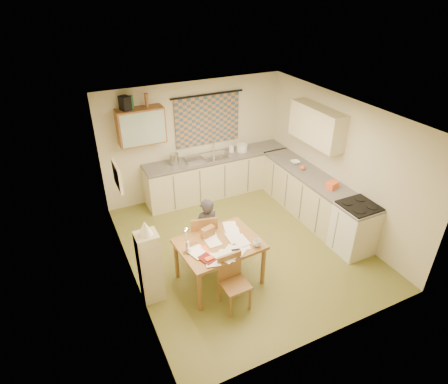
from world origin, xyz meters
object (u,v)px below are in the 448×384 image
counter_back (219,175)px  chair_far (203,245)px  stove (355,228)px  person (207,231)px  counter_right (313,198)px  dining_table (219,261)px  shelf_stand (150,267)px

counter_back → chair_far: size_ratio=3.44×
stove → person: (-2.44, 0.89, 0.13)m
counter_right → dining_table: bearing=-161.4°
counter_right → stove: stove is taller
counter_right → stove: bearing=-90.0°
chair_far → counter_back: bearing=-108.7°
counter_right → person: (-2.44, -0.27, 0.16)m
person → shelf_stand: size_ratio=1.02×
stove → shelf_stand: bearing=173.1°
stove → dining_table: stove is taller
stove → chair_far: 2.66m
stove → chair_far: (-2.49, 0.91, -0.18)m
chair_far → person: size_ratio=0.79×
chair_far → person: (0.06, -0.02, 0.31)m
counter_back → dining_table: counter_back is taller
stove → shelf_stand: shelf_stand is taller
chair_far → person: person is taller
dining_table → person: bearing=82.7°
counter_right → chair_far: bearing=-174.3°
counter_right → chair_far: (-2.49, -0.25, -0.15)m
chair_far → shelf_stand: shelf_stand is taller
shelf_stand → chair_far: bearing=24.8°
chair_far → person: 0.32m
dining_table → shelf_stand: (-1.08, 0.10, 0.22)m
shelf_stand → stove: bearing=-6.9°
counter_back → dining_table: bearing=-114.9°
counter_right → stove: (-0.00, -1.16, 0.02)m
counter_back → dining_table: 2.83m
counter_right → shelf_stand: (-3.54, -0.73, 0.14)m
shelf_stand → person: bearing=22.6°
chair_far → person: bearing=170.1°
shelf_stand → counter_right: bearing=11.7°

